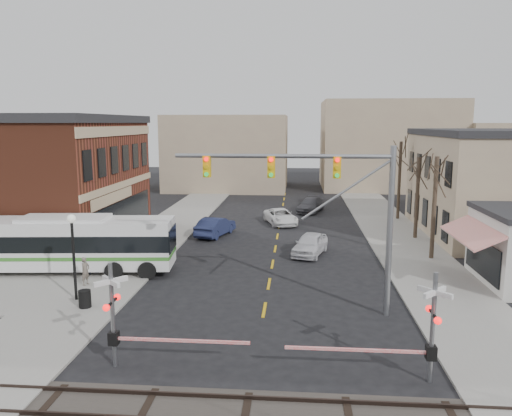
{
  "coord_description": "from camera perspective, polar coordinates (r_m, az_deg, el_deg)",
  "views": [
    {
      "loc": [
        1.5,
        -21.06,
        9.0
      ],
      "look_at": [
        -1.15,
        11.0,
        3.5
      ],
      "focal_mm": 35.0,
      "sensor_mm": 36.0,
      "label": 1
    }
  ],
  "objects": [
    {
      "name": "tree_east_c",
      "position": [
        48.3,
        16.06,
        3.05
      ],
      "size": [
        0.28,
        0.28,
        7.2
      ],
      "color": "#382B21",
      "rests_on": "sidewalk_east"
    },
    {
      "name": "ground",
      "position": [
        22.95,
        0.62,
        -13.38
      ],
      "size": [
        160.0,
        160.0,
        0.0
      ],
      "primitive_type": "plane",
      "color": "black",
      "rests_on": "ground"
    },
    {
      "name": "tree_east_a",
      "position": [
        34.71,
        19.69,
        0.0
      ],
      "size": [
        0.28,
        0.28,
        6.75
      ],
      "color": "#382B21",
      "rests_on": "sidewalk_east"
    },
    {
      "name": "tree_east_b",
      "position": [
        40.56,
        17.93,
        1.11
      ],
      "size": [
        0.28,
        0.28,
        6.3
      ],
      "color": "#382B21",
      "rests_on": "sidewalk_east"
    },
    {
      "name": "transit_bus",
      "position": [
        32.18,
        -20.9,
        -3.77
      ],
      "size": [
        13.04,
        4.02,
        3.3
      ],
      "color": "silver",
      "rests_on": "ground"
    },
    {
      "name": "car_b",
      "position": [
        40.28,
        -4.67,
        -2.12
      ],
      "size": [
        2.84,
        4.94,
        1.54
      ],
      "primitive_type": "imported",
      "rotation": [
        0.0,
        0.0,
        2.86
      ],
      "color": "#1A2143",
      "rests_on": "ground"
    },
    {
      "name": "trash_bin",
      "position": [
        26.05,
        -18.97,
        -9.79
      ],
      "size": [
        0.6,
        0.6,
        0.85
      ],
      "primitive_type": "cylinder",
      "color": "black",
      "rests_on": "sidewalk_west"
    },
    {
      "name": "rr_crossing_east",
      "position": [
        18.65,
        18.22,
        -12.96
      ],
      "size": [
        5.6,
        1.36,
        4.0
      ],
      "color": "gray",
      "rests_on": "ground"
    },
    {
      "name": "car_c",
      "position": [
        44.9,
        2.84,
        -1.0
      ],
      "size": [
        3.59,
        5.31,
        1.35
      ],
      "primitive_type": "imported",
      "rotation": [
        0.0,
        0.0,
        0.3
      ],
      "color": "white",
      "rests_on": "ground"
    },
    {
      "name": "rr_crossing_west",
      "position": [
        19.41,
        -14.86,
        -11.88
      ],
      "size": [
        5.6,
        1.36,
        4.0
      ],
      "color": "gray",
      "rests_on": "ground"
    },
    {
      "name": "sidewalk_west",
      "position": [
        43.44,
        -10.06,
        -2.33
      ],
      "size": [
        5.0,
        60.0,
        0.12
      ],
      "primitive_type": "cube",
      "color": "gray",
      "rests_on": "ground"
    },
    {
      "name": "pedestrian_near",
      "position": [
        29.37,
        -18.92,
        -6.84
      ],
      "size": [
        0.54,
        0.66,
        1.57
      ],
      "primitive_type": "imported",
      "rotation": [
        0.0,
        0.0,
        1.25
      ],
      "color": "#62584E",
      "rests_on": "sidewalk_west"
    },
    {
      "name": "car_a",
      "position": [
        34.7,
        6.2,
        -4.11
      ],
      "size": [
        2.94,
        4.71,
        1.5
      ],
      "primitive_type": "imported",
      "rotation": [
        0.0,
        0.0,
        -0.29
      ],
      "color": "silver",
      "rests_on": "ground"
    },
    {
      "name": "pedestrian_far",
      "position": [
        31.3,
        -17.97,
        -5.79
      ],
      "size": [
        0.95,
        0.95,
        1.55
      ],
      "primitive_type": "imported",
      "rotation": [
        0.0,
        0.0,
        0.81
      ],
      "color": "#2D364E",
      "rests_on": "sidewalk_west"
    },
    {
      "name": "traffic_signal_mast",
      "position": [
        23.22,
        8.47,
        1.54
      ],
      "size": [
        10.11,
        0.3,
        8.0
      ],
      "color": "gray",
      "rests_on": "ground"
    },
    {
      "name": "car_d",
      "position": [
        51.29,
        6.25,
        0.35
      ],
      "size": [
        3.26,
        5.29,
        1.43
      ],
      "primitive_type": "imported",
      "rotation": [
        0.0,
        0.0,
        -0.27
      ],
      "color": "#403F44",
      "rests_on": "ground"
    },
    {
      "name": "sidewalk_east",
      "position": [
        42.78,
        15.41,
        -2.72
      ],
      "size": [
        5.0,
        60.0,
        0.12
      ],
      "primitive_type": "cube",
      "color": "gray",
      "rests_on": "ground"
    },
    {
      "name": "street_lamp",
      "position": [
        26.57,
        -20.22,
        -3.38
      ],
      "size": [
        0.44,
        0.44,
        4.41
      ],
      "color": "black",
      "rests_on": "sidewalk_west"
    }
  ]
}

